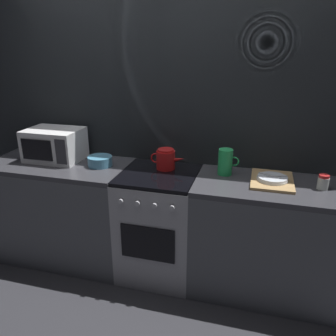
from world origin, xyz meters
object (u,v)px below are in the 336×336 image
(kettle, at_px, (166,159))
(spice_jar, at_px, (323,182))
(pitcher, at_px, (225,162))
(dish_pile, at_px, (272,180))
(stove_unit, at_px, (159,224))
(mixing_bowl, at_px, (100,161))
(microwave, at_px, (55,145))

(kettle, relative_size, spice_jar, 2.71)
(pitcher, distance_m, dish_pile, 0.37)
(stove_unit, relative_size, pitcher, 4.50)
(pitcher, xyz_separation_m, dish_pile, (0.35, -0.07, -0.08))
(pitcher, bearing_deg, spice_jar, -8.54)
(mixing_bowl, height_order, dish_pile, mixing_bowl)
(mixing_bowl, relative_size, spice_jar, 1.90)
(microwave, relative_size, spice_jar, 4.38)
(kettle, bearing_deg, dish_pile, -4.23)
(pitcher, xyz_separation_m, spice_jar, (0.69, -0.10, -0.05))
(kettle, bearing_deg, pitcher, 0.66)
(microwave, height_order, dish_pile, microwave)
(microwave, xyz_separation_m, pitcher, (1.46, 0.04, -0.03))
(microwave, distance_m, pitcher, 1.46)
(kettle, distance_m, pitcher, 0.47)
(microwave, height_order, pitcher, microwave)
(kettle, relative_size, mixing_bowl, 1.42)
(mixing_bowl, height_order, spice_jar, spice_jar)
(microwave, xyz_separation_m, mixing_bowl, (0.44, -0.04, -0.10))
(pitcher, bearing_deg, microwave, -178.49)
(stove_unit, bearing_deg, dish_pile, 3.39)
(kettle, xyz_separation_m, mixing_bowl, (-0.54, -0.07, -0.04))
(pitcher, bearing_deg, kettle, -179.34)
(mixing_bowl, relative_size, dish_pile, 0.50)
(stove_unit, height_order, dish_pile, dish_pile)
(kettle, relative_size, dish_pile, 0.71)
(dish_pile, bearing_deg, mixing_bowl, -179.43)
(microwave, bearing_deg, pitcher, 1.51)
(spice_jar, bearing_deg, dish_pile, 173.77)
(kettle, height_order, dish_pile, kettle)
(kettle, xyz_separation_m, pitcher, (0.47, 0.01, 0.02))
(microwave, bearing_deg, dish_pile, -0.89)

